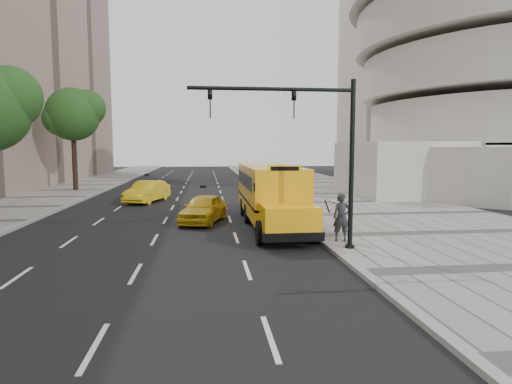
{
  "coord_description": "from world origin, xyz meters",
  "views": [
    {
      "loc": [
        1.22,
        -23.37,
        3.89
      ],
      "look_at": [
        3.5,
        -4.0,
        1.9
      ],
      "focal_mm": 30.0,
      "sensor_mm": 36.0,
      "label": 1
    }
  ],
  "objects": [
    {
      "name": "school_bus",
      "position": [
        4.5,
        -1.62,
        1.76
      ],
      "size": [
        2.96,
        11.56,
        3.19
      ],
      "color": "#F6AF0F",
      "rests_on": "ground"
    },
    {
      "name": "tree_c",
      "position": [
        -10.41,
        16.78,
        6.94
      ],
      "size": [
        5.27,
        4.68,
        9.25
      ],
      "color": "black",
      "rests_on": "ground"
    },
    {
      "name": "ground",
      "position": [
        0.0,
        0.0,
        0.0
      ],
      "size": [
        140.0,
        140.0,
        0.0
      ],
      "primitive_type": "plane",
      "color": "black",
      "rests_on": "ground"
    },
    {
      "name": "curb_museum",
      "position": [
        6.0,
        0.0,
        0.07
      ],
      "size": [
        0.3,
        140.0,
        0.15
      ],
      "primitive_type": "cube",
      "color": "gray",
      "rests_on": "ground"
    },
    {
      "name": "curb_far",
      "position": [
        -8.0,
        0.0,
        0.07
      ],
      "size": [
        0.3,
        140.0,
        0.15
      ],
      "primitive_type": "cube",
      "color": "gray",
      "rests_on": "ground"
    },
    {
      "name": "sidewalk_museum",
      "position": [
        12.0,
        0.0,
        0.07
      ],
      "size": [
        12.0,
        140.0,
        0.15
      ],
      "primitive_type": "cube",
      "color": "gray",
      "rests_on": "ground"
    },
    {
      "name": "taxi_far",
      "position": [
        -3.01,
        8.11,
        0.77
      ],
      "size": [
        3.01,
        4.97,
        1.55
      ],
      "primitive_type": "imported",
      "rotation": [
        0.0,
        0.0,
        -0.32
      ],
      "color": "yellow",
      "rests_on": "ground"
    },
    {
      "name": "taxi_near",
      "position": [
        1.07,
        -0.87,
        0.74
      ],
      "size": [
        2.89,
        4.63,
        1.47
      ],
      "primitive_type": "imported",
      "rotation": [
        0.0,
        0.0,
        -0.29
      ],
      "color": "yellow",
      "rests_on": "ground"
    },
    {
      "name": "traffic_signal",
      "position": [
        5.19,
        -8.03,
        4.09
      ],
      "size": [
        6.18,
        0.36,
        6.4
      ],
      "color": "black",
      "rests_on": "ground"
    },
    {
      "name": "guggenheim",
      "position": [
        29.37,
        18.51,
        13.58
      ],
      "size": [
        33.2,
        42.2,
        35.0
      ],
      "color": "silver",
      "rests_on": "ground"
    },
    {
      "name": "pedestrian",
      "position": [
        6.66,
        -6.8,
        1.12
      ],
      "size": [
        0.74,
        0.52,
        1.94
      ],
      "primitive_type": "imported",
      "rotation": [
        0.0,
        0.0,
        -0.08
      ],
      "color": "#25282C",
      "rests_on": "sidewalk_museum"
    }
  ]
}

